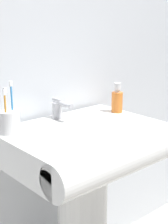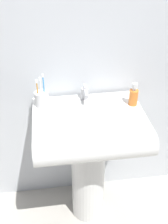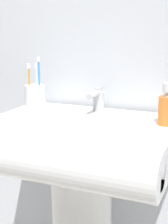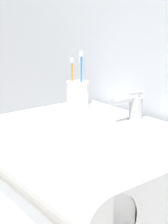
# 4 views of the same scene
# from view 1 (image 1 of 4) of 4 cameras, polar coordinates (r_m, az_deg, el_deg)

# --- Properties ---
(wall_back) EXTENTS (5.00, 0.05, 2.40)m
(wall_back) POSITION_cam_1_polar(r_m,az_deg,el_deg) (1.54, -6.95, 12.39)
(wall_back) COLOR silver
(wall_back) RESTS_ON ground
(sink_basin) EXTENTS (0.63, 0.50, 0.13)m
(sink_basin) POSITION_cam_1_polar(r_m,az_deg,el_deg) (1.38, 1.07, -5.60)
(sink_basin) COLOR white
(sink_basin) RESTS_ON sink_pedestal
(faucet) EXTENTS (0.04, 0.13, 0.09)m
(faucet) POSITION_cam_1_polar(r_m,az_deg,el_deg) (1.50, -4.34, 0.56)
(faucet) COLOR #B7B7BC
(faucet) RESTS_ON sink_basin
(toothbrush_cup) EXTENTS (0.08, 0.08, 0.20)m
(toothbrush_cup) POSITION_cam_1_polar(r_m,az_deg,el_deg) (1.34, -12.32, -1.52)
(toothbrush_cup) COLOR white
(toothbrush_cup) RESTS_ON sink_basin
(soap_bottle) EXTENTS (0.05, 0.05, 0.14)m
(soap_bottle) POSITION_cam_1_polar(r_m,az_deg,el_deg) (1.61, 5.53, 1.94)
(soap_bottle) COLOR orange
(soap_bottle) RESTS_ON sink_basin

